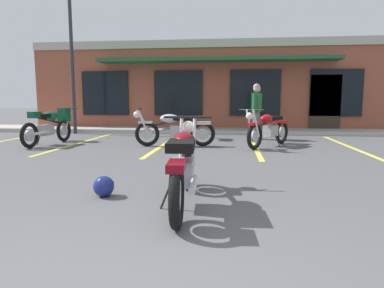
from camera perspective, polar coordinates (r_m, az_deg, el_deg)
The scene contains 11 objects.
ground_plane at distance 5.35m, azimuth 0.02°, elevation -5.55°, with size 80.00×80.00×0.00m, color #515154.
sidewalk_kerb at distance 12.68m, azimuth 3.92°, elevation 2.30°, with size 22.00×1.80×0.14m, color #A8A59E.
brick_storefront_building at distance 16.16m, azimuth 4.59°, elevation 9.26°, with size 14.52×7.04×3.44m.
painted_stall_lines at distance 9.12m, azimuth 2.82°, elevation -0.13°, with size 12.16×4.80×0.01m.
motorcycle_foreground_classic at distance 3.88m, azimuth -1.48°, elevation -3.52°, with size 0.66×2.11×0.98m.
motorcycle_black_cruiser at distance 9.98m, azimuth -22.60°, elevation 3.00°, with size 0.69×2.11×0.98m.
motorcycle_silver_naked at distance 8.94m, azimuth 12.68°, elevation 2.51°, with size 1.41×1.84×0.98m.
motorcycle_blue_standard at distance 8.82m, azimuth -3.02°, elevation 2.62°, with size 2.11×0.69×0.98m.
person_in_black_shirt at distance 10.51m, azimuth 10.73°, elevation 5.94°, with size 0.37×0.60×1.68m.
helmet_on_pavement at distance 4.41m, azimuth -14.52°, elevation -6.86°, with size 0.26×0.26×0.26m.
parking_lot_lamp_post at distance 12.88m, azimuth -19.80°, elevation 17.04°, with size 0.24×0.76×5.39m.
Camera 1 is at (0.60, -1.60, 1.20)m, focal length 31.92 mm.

